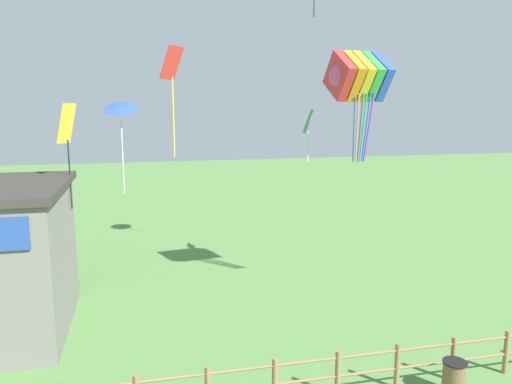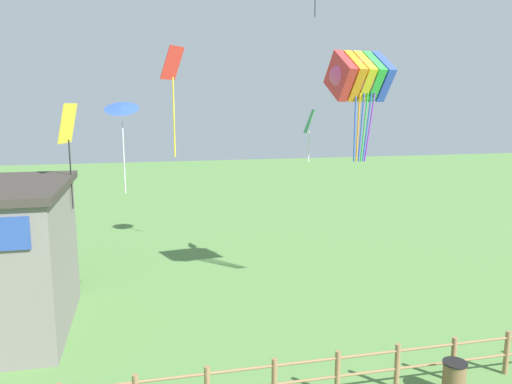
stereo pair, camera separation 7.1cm
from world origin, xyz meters
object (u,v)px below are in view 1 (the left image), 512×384
kite_blue_delta (121,109)px  kite_green_diamond (308,126)px  trash_bin (454,378)px  kite_red_diamond (172,78)px  kite_rainbow_parafoil (358,77)px  kite_yellow_diamond (67,133)px

kite_blue_delta → kite_green_diamond: 7.62m
trash_bin → kite_blue_delta: 15.12m
trash_bin → kite_blue_delta: kite_blue_delta is taller
kite_blue_delta → kite_green_diamond: size_ratio=1.78×
kite_red_diamond → trash_bin: bearing=-43.1°
kite_green_diamond → trash_bin: bearing=-85.7°
kite_red_diamond → kite_green_diamond: size_ratio=1.60×
kite_rainbow_parafoil → kite_red_diamond: 6.58m
kite_blue_delta → kite_red_diamond: bearing=-70.0°
trash_bin → kite_blue_delta: (-8.18, 10.84, 6.64)m
trash_bin → kite_rainbow_parafoil: (0.14, 6.60, 7.80)m
trash_bin → kite_red_diamond: 11.66m
trash_bin → kite_yellow_diamond: kite_yellow_diamond is taller
kite_green_diamond → kite_yellow_diamond: (-9.20, -1.28, -0.10)m
kite_rainbow_parafoil → kite_red_diamond: size_ratio=1.14×
kite_rainbow_parafoil → kite_green_diamond: (-0.85, 2.86, -1.83)m
trash_bin → kite_rainbow_parafoil: 10.22m
kite_rainbow_parafoil → kite_green_diamond: size_ratio=1.83×
kite_blue_delta → kite_yellow_diamond: bearing=-123.1°
kite_rainbow_parafoil → kite_yellow_diamond: (-10.05, 1.58, -1.93)m
trash_bin → kite_yellow_diamond: 14.13m
kite_rainbow_parafoil → kite_blue_delta: bearing=152.9°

